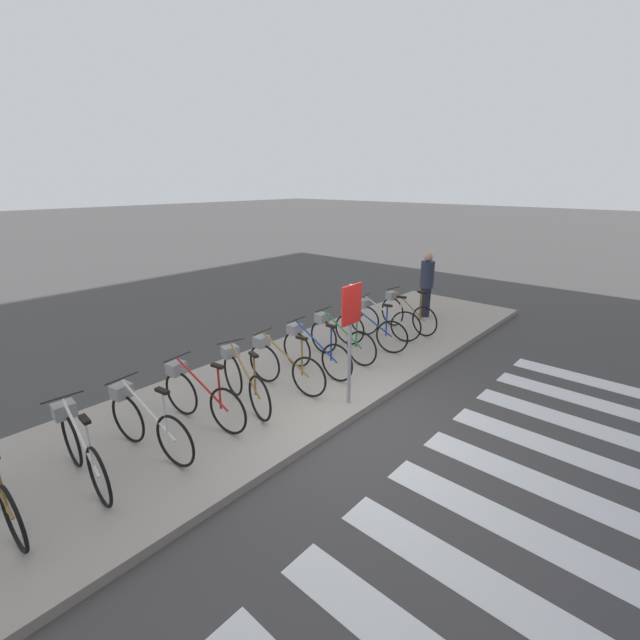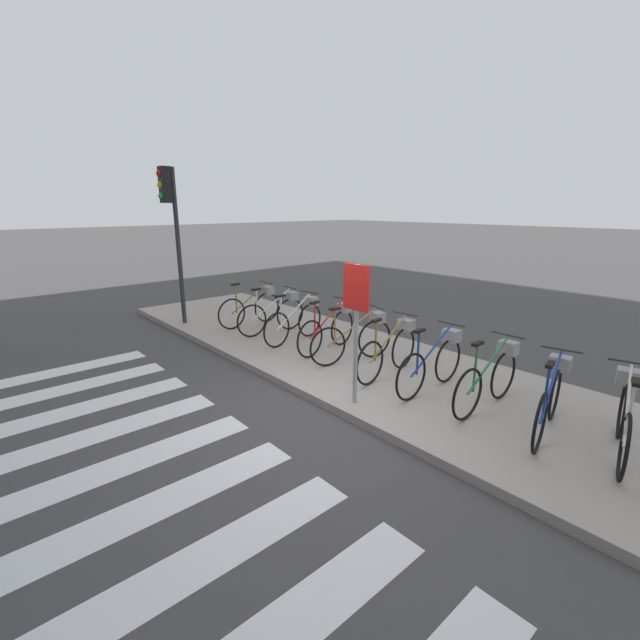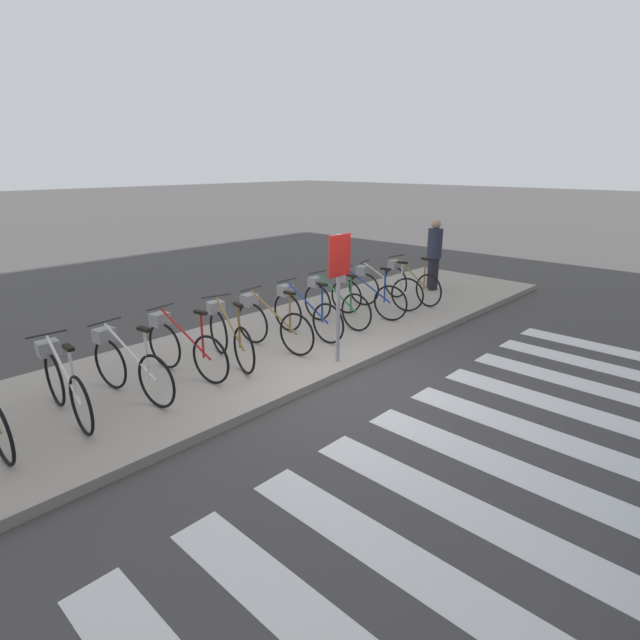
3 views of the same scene
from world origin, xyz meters
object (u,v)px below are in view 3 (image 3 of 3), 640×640
Objects in this scene: parked_bicycle_2 at (127,364)px; parked_bicycle_4 at (228,333)px; parked_bicycle_6 at (303,311)px; parked_bicycle_9 at (381,287)px; parked_bicycle_3 at (182,345)px; parked_bicycle_10 at (408,281)px; parked_bicycle_1 at (63,382)px; parked_bicycle_8 at (364,294)px; pedestrian at (434,253)px; parked_bicycle_5 at (269,322)px; parked_bicycle_7 at (333,301)px; sign_post at (339,277)px.

parked_bicycle_2 is 1.61m from parked_bicycle_4.
parked_bicycle_4 and parked_bicycle_6 have the same top height.
parked_bicycle_6 and parked_bicycle_9 have the same top height.
parked_bicycle_10 is at bearing -0.90° from parked_bicycle_3.
parked_bicycle_8 is (5.60, -0.01, 0.00)m from parked_bicycle_1.
parked_bicycle_5 is at bearing -178.13° from pedestrian.
parked_bicycle_8 is at bearing -179.72° from parked_bicycle_10.
parked_bicycle_1 is at bearing -178.97° from parked_bicycle_9.
parked_bicycle_6 is at bearing -175.25° from parked_bicycle_7.
parked_bicycle_4 is 4.77m from parked_bicycle_10.
parked_bicycle_5 is 1.00× the size of parked_bicycle_7.
parked_bicycle_2 is 4.03m from parked_bicycle_7.
parked_bicycle_7 is at bearing -178.82° from pedestrian.
parked_bicycle_1 is 1.02× the size of parked_bicycle_8.
parked_bicycle_4 is 0.98× the size of parked_bicycle_6.
parked_bicycle_2 is 3.10m from sign_post.
parked_bicycle_6 is at bearing 179.66° from parked_bicycle_10.
parked_bicycle_6 and parked_bicycle_7 have the same top height.
pedestrian reaches higher than parked_bicycle_3.
parked_bicycle_4 and parked_bicycle_8 have the same top height.
pedestrian is at bearing 1.87° from parked_bicycle_5.
sign_post is (2.74, -1.17, 0.87)m from parked_bicycle_2.
parked_bicycle_1 and parked_bicycle_9 have the same top height.
parked_bicycle_2 is at bearing -1.31° from parked_bicycle_1.
pedestrian is (6.04, 0.14, 0.43)m from parked_bicycle_4.
parked_bicycle_6 is 1.02× the size of parked_bicycle_8.
parked_bicycle_8 is at bearing -1.36° from parked_bicycle_3.
pedestrian is (2.10, 0.05, 0.43)m from parked_bicycle_9.
parked_bicycle_1 is 3.97m from parked_bicycle_6.
parked_bicycle_7 is 0.99× the size of pedestrian.
pedestrian is (5.25, 0.17, 0.43)m from parked_bicycle_5.
parked_bicycle_1 is 2.38m from parked_bicycle_4.
parked_bicycle_2 is at bearing -173.01° from parked_bicycle_3.
parked_bicycle_5 is at bearing -3.53° from parked_bicycle_3.
sign_post is (-1.29, -1.28, 0.87)m from parked_bicycle_7.
parked_bicycle_3 is at bearing 176.47° from parked_bicycle_5.
parked_bicycle_7 is 2.01m from sign_post.
parked_bicycle_2 is at bearing -178.48° from parked_bicycle_7.
parked_bicycle_10 is 0.98× the size of pedestrian.
parked_bicycle_5 and parked_bicycle_8 have the same top height.
parked_bicycle_4 and parked_bicycle_5 have the same top height.
parked_bicycle_8 is (3.22, -0.03, 0.00)m from parked_bicycle_4.
parked_bicycle_8 and parked_bicycle_10 have the same top height.
parked_bicycle_2 and parked_bicycle_6 have the same top height.
parked_bicycle_8 is (0.80, -0.10, 0.00)m from parked_bicycle_7.
parked_bicycle_2 is at bearing -178.45° from parked_bicycle_4.
parked_bicycle_1 is 8.43m from pedestrian.
parked_bicycle_9 is at bearing 9.48° from parked_bicycle_8.
parked_bicycle_10 is at bearing -2.15° from parked_bicycle_7.
parked_bicycle_2 and parked_bicycle_7 have the same top height.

